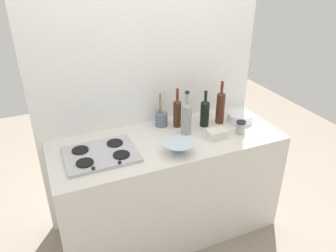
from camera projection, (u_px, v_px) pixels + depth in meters
ground_plane at (168, 226)px, 2.98m from camera, size 6.00×6.00×0.00m
counter_block at (168, 186)px, 2.77m from camera, size 1.80×0.70×0.90m
backsplash_panel at (150, 89)px, 2.74m from camera, size 1.90×0.06×2.37m
stovetop_hob at (101, 154)px, 2.35m from camera, size 0.51×0.39×0.04m
plate_stack at (240, 117)px, 2.83m from camera, size 0.22×0.22×0.07m
wine_bottle_leftmost at (205, 112)px, 2.72m from camera, size 0.07×0.07×0.31m
wine_bottle_mid_left at (177, 112)px, 2.71m from camera, size 0.06×0.06×0.33m
wine_bottle_mid_right at (187, 117)px, 2.59m from camera, size 0.08×0.08×0.36m
wine_bottle_rightmost at (220, 107)px, 2.76m from camera, size 0.07×0.07×0.37m
mixing_bowl at (178, 147)px, 2.37m from camera, size 0.22×0.22×0.08m
butter_dish at (216, 134)px, 2.58m from camera, size 0.16×0.11×0.07m
utensil_crock at (161, 118)px, 2.75m from camera, size 0.10×0.10×0.31m
condiment_jar_front at (241, 127)px, 2.64m from camera, size 0.08×0.08×0.10m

